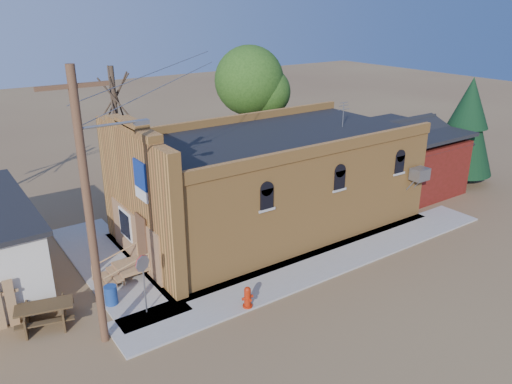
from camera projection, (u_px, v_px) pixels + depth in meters
ground at (315, 282)px, 20.12m from camera, size 120.00×120.00×0.00m
sidewalk_south at (327, 262)px, 21.60m from camera, size 19.00×2.20×0.08m
sidewalk_west at (111, 265)px, 21.34m from camera, size 2.60×10.00×0.08m
brick_bar at (268, 182)px, 24.38m from camera, size 16.40×7.97×6.30m
red_shed at (401, 151)px, 29.68m from camera, size 5.40×6.40×4.30m
utility_pole at (90, 208)px, 14.99m from camera, size 3.12×0.26×9.00m
tree_bare_near at (114, 95)px, 26.37m from camera, size 2.80×2.80×7.65m
tree_leafy at (249, 81)px, 31.58m from camera, size 4.40×4.40×8.15m
evergreen_tree at (467, 124)px, 30.16m from camera, size 3.60×3.60×6.50m
fire_hydrant at (248, 297)px, 18.19m from camera, size 0.48×0.47×0.83m
stop_sign at (143, 269)px, 17.39m from camera, size 0.59×0.29×2.30m
trash_barrel at (111, 295)px, 18.40m from camera, size 0.51×0.51×0.73m
picnic_table at (45, 312)px, 17.26m from camera, size 2.20×1.86×0.79m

